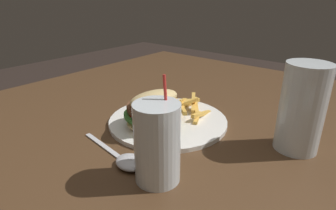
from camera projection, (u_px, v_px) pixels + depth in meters
The scene contains 5 objects.
dining_table at pixel (182, 189), 0.56m from camera, with size 1.51×1.38×0.74m.
meal_plate_near at pixel (161, 114), 0.65m from camera, with size 0.28×0.28×0.11m.
beer_glass at pixel (301, 111), 0.54m from camera, with size 0.08×0.08×0.18m.
juice_glass at pixel (156, 146), 0.46m from camera, with size 0.08×0.08×0.18m.
spoon at pixel (128, 161), 0.52m from camera, with size 0.06×0.19×0.02m.
Camera 1 is at (0.37, 0.27, 1.04)m, focal length 30.00 mm.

